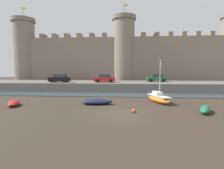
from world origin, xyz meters
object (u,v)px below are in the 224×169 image
Objects in this scene: rowboat_foreground_left at (97,102)px; mooring_buoy_near_shore at (134,111)px; car_quay_centre_west at (157,78)px; car_quay_west at (105,78)px; rowboat_foreground_right at (205,109)px; car_quay_centre_east at (60,78)px; sailboat_midflat_right at (158,98)px; rowboat_near_channel_right at (13,103)px.

mooring_buoy_near_shore is at bearing -41.59° from rowboat_foreground_left.
car_quay_centre_west is 10.89m from car_quay_west.
rowboat_foreground_right is 20.76m from car_quay_west.
car_quay_centre_west is at bearing 58.33° from rowboat_foreground_left.
rowboat_foreground_left is at bearing -53.32° from car_quay_centre_east.
car_quay_centre_east and car_quay_west have the same top height.
rowboat_foreground_left is at bearing 163.91° from rowboat_foreground_right.
rowboat_foreground_right is 0.71× the size of car_quay_centre_east.
sailboat_midflat_right is 1.35× the size of car_quay_centre_west.
mooring_buoy_near_shore is at bearing -175.66° from rowboat_foreground_right.
mooring_buoy_near_shore is (-3.44, -5.63, -0.38)m from sailboat_midflat_right.
rowboat_near_channel_right is 26.48m from car_quay_centre_west.
sailboat_midflat_right reaches higher than car_quay_centre_west.
sailboat_midflat_right is at bearing 13.32° from rowboat_foreground_left.
rowboat_foreground_right is (21.02, -1.71, 0.02)m from rowboat_near_channel_right.
car_quay_centre_west is at bearing 9.09° from car_quay_centre_east.
car_quay_centre_east is 1.00× the size of car_quay_west.
rowboat_foreground_left is at bearing -121.67° from car_quay_centre_west.
rowboat_foreground_left is (9.69, 1.55, 0.01)m from rowboat_near_channel_right.
car_quay_centre_east is at bearing 129.74° from mooring_buoy_near_shore.
rowboat_foreground_right is at bearing -54.73° from sailboat_midflat_right.
car_quay_centre_west is at bearing 41.99° from rowboat_near_channel_right.
car_quay_centre_west is at bearing 13.59° from car_quay_west.
car_quay_centre_east is 9.03m from car_quay_west.
car_quay_west is (9.01, 0.57, 0.00)m from car_quay_centre_east.
sailboat_midflat_right reaches higher than rowboat_foreground_right.
sailboat_midflat_right is 20.74m from car_quay_centre_east.
rowboat_foreground_right is at bearing -16.09° from rowboat_foreground_left.
rowboat_near_channel_right is 14.69m from car_quay_centre_east.
rowboat_foreground_left is 0.71× the size of sailboat_midflat_right.
car_quay_west is (9.03, 15.10, 2.18)m from rowboat_near_channel_right.
mooring_buoy_near_shore is 18.18m from car_quay_west.
rowboat_near_channel_right is 21.09m from rowboat_foreground_right.
car_quay_west is (-11.98, 16.81, 2.16)m from rowboat_foreground_right.
sailboat_midflat_right is at bearing -98.79° from car_quay_centre_west.
car_quay_centre_west is (9.93, 16.10, 2.17)m from rowboat_foreground_left.
car_quay_centre_west is 1.00× the size of car_quay_west.
rowboat_near_channel_right is at bearing -120.90° from car_quay_west.
car_quay_centre_east is (0.03, 14.52, 2.18)m from rowboat_near_channel_right.
rowboat_near_channel_right is 0.59× the size of sailboat_midflat_right.
rowboat_foreground_left is 10.61× the size of mooring_buoy_near_shore.
mooring_buoy_near_shore is at bearing -105.84° from car_quay_centre_west.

